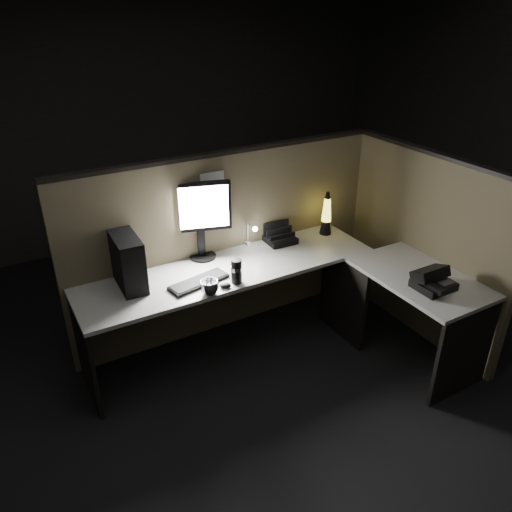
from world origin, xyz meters
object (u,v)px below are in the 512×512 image
desk_phone (432,280)px  monitor (200,213)px  pc_tower (128,262)px  lava_lamp (326,217)px  keyboard (199,282)px

desk_phone → monitor: bearing=134.6°
pc_tower → desk_phone: bearing=-28.6°
lava_lamp → desk_phone: bearing=-84.8°
pc_tower → lava_lamp: pc_tower is taller
lava_lamp → pc_tower: bearing=-179.2°
monitor → desk_phone: monitor is taller
monitor → lava_lamp: 1.12m
pc_tower → desk_phone: pc_tower is taller
desk_phone → lava_lamp: bearing=95.5°
pc_tower → keyboard: size_ratio=0.86×
lava_lamp → keyboard: bearing=-169.8°
keyboard → desk_phone: bearing=-42.9°
keyboard → desk_phone: size_ratio=1.63×
lava_lamp → monitor: bearing=173.1°
pc_tower → monitor: (0.62, 0.16, 0.18)m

